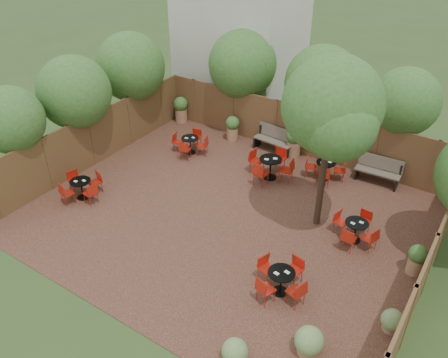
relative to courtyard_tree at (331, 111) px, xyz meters
The scene contains 13 objects.
ground 4.77m from the courtyard_tree, 153.78° to the right, with size 80.00×80.00×0.00m, color #354F23.
courtyard_paving 4.76m from the courtyard_tree, 153.78° to the right, with size 12.00×10.00×0.02m, color #381D16.
fence_back 5.35m from the courtyard_tree, 123.77° to the left, with size 12.00×0.08×2.00m, color brown.
fence_left 9.07m from the courtyard_tree, behind, with size 0.08×10.00×2.00m, color brown.
fence_right 4.68m from the courtyard_tree, 19.57° to the right, with size 0.08×10.00×2.00m, color brown.
neighbour_building 9.74m from the courtyard_tree, 136.06° to the left, with size 5.00×4.00×8.00m, color beige.
overhang_foliage 4.83m from the courtyard_tree, 155.64° to the left, with size 15.87×10.68×2.78m.
courtyard_tree is the anchor object (origin of this frame).
park_bench_left 5.80m from the courtyard_tree, 134.39° to the left, with size 1.64×0.65×0.99m.
park_bench_right 4.83m from the courtyard_tree, 76.12° to the left, with size 1.58×0.58×0.96m.
bistro_tables 4.20m from the courtyard_tree, behind, with size 9.90×7.24×0.92m.
planters 5.78m from the courtyard_tree, 144.51° to the left, with size 11.73×4.59×1.16m.
low_shrubs 5.94m from the courtyard_tree, 68.71° to the right, with size 3.23×3.38×0.74m.
Camera 1 is at (6.43, -9.97, 9.11)m, focal length 37.13 mm.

